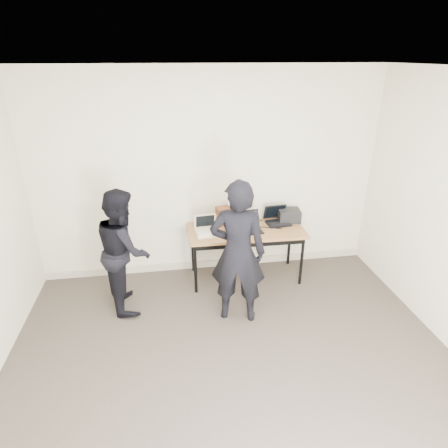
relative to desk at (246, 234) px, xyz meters
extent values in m
cube|color=#413831|center=(-0.44, -1.88, -0.69)|extent=(4.50, 4.50, 0.05)
cube|color=white|center=(-0.44, -1.88, 2.06)|extent=(4.50, 4.50, 0.05)
cube|color=beige|center=(-0.44, 0.40, 0.69)|extent=(4.50, 0.05, 2.70)
cube|color=#926137|center=(0.00, 0.01, 0.04)|extent=(1.51, 0.67, 0.03)
cylinder|color=black|center=(-0.69, -0.24, -0.32)|extent=(0.04, 0.04, 0.68)
cylinder|color=black|center=(0.69, -0.26, -0.32)|extent=(0.04, 0.04, 0.68)
cylinder|color=black|center=(-0.69, 0.29, -0.32)|extent=(0.04, 0.04, 0.68)
cylinder|color=black|center=(0.69, 0.27, -0.32)|extent=(0.04, 0.04, 0.68)
cube|color=black|center=(0.00, -0.27, -0.02)|extent=(1.40, 0.04, 0.06)
cube|color=beige|center=(-0.51, -0.05, 0.08)|extent=(0.30, 0.26, 0.03)
cube|color=beige|center=(-0.51, -0.08, 0.09)|extent=(0.24, 0.15, 0.01)
cube|color=beige|center=(-0.53, 0.08, 0.19)|extent=(0.28, 0.07, 0.19)
cube|color=black|center=(-0.53, 0.07, 0.19)|extent=(0.24, 0.05, 0.16)
cube|color=beige|center=(-0.53, 0.07, 0.09)|extent=(0.25, 0.04, 0.01)
cube|color=black|center=(0.02, -0.05, 0.07)|extent=(0.34, 0.28, 0.02)
cube|color=black|center=(0.03, -0.08, 0.08)|extent=(0.28, 0.16, 0.01)
cube|color=black|center=(0.01, 0.10, 0.19)|extent=(0.33, 0.11, 0.23)
cube|color=#26333F|center=(0.01, 0.09, 0.19)|extent=(0.28, 0.08, 0.19)
cube|color=black|center=(0.01, 0.07, 0.08)|extent=(0.29, 0.05, 0.02)
cube|color=black|center=(0.46, 0.11, 0.07)|extent=(0.33, 0.26, 0.02)
cube|color=black|center=(0.46, 0.08, 0.08)|extent=(0.26, 0.15, 0.01)
cube|color=black|center=(0.44, 0.25, 0.18)|extent=(0.31, 0.11, 0.21)
cube|color=black|center=(0.44, 0.25, 0.18)|extent=(0.27, 0.09, 0.17)
cube|color=black|center=(0.45, 0.22, 0.08)|extent=(0.28, 0.04, 0.01)
cube|color=brown|center=(-0.18, 0.23, 0.18)|extent=(0.38, 0.22, 0.24)
cube|color=brown|center=(-0.17, 0.17, 0.28)|extent=(0.37, 0.13, 0.07)
cube|color=brown|center=(-0.02, 0.26, 0.16)|extent=(0.03, 0.10, 0.02)
ellipsoid|color=white|center=(-0.15, 0.23, 0.34)|extent=(0.14, 0.11, 0.08)
cube|color=black|center=(0.63, 0.19, 0.14)|extent=(0.31, 0.27, 0.16)
cube|color=black|center=(-0.22, -0.17, 0.07)|extent=(0.08, 0.06, 0.03)
cube|color=silver|center=(-0.21, -0.12, 0.06)|extent=(0.24, 0.16, 0.01)
cube|color=black|center=(-0.42, -0.04, 0.06)|extent=(0.27, 0.20, 0.01)
cube|color=silver|center=(0.01, -0.11, 0.06)|extent=(0.22, 0.14, 0.01)
cube|color=black|center=(0.52, 0.07, 0.06)|extent=(0.14, 0.24, 0.01)
cube|color=black|center=(0.16, 0.24, 0.06)|extent=(0.25, 0.05, 0.01)
cube|color=black|center=(0.30, 0.01, 0.06)|extent=(0.32, 0.13, 0.01)
imported|color=black|center=(-0.27, -0.79, 0.17)|extent=(0.69, 0.54, 1.67)
imported|color=black|center=(-1.52, -0.34, 0.08)|extent=(0.68, 0.81, 1.47)
cube|color=#B5AB96|center=(-0.44, 0.36, -0.61)|extent=(4.50, 0.03, 0.10)
camera|label=1|loc=(-0.96, -4.27, 2.14)|focal=30.00mm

